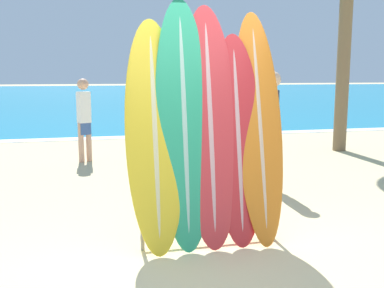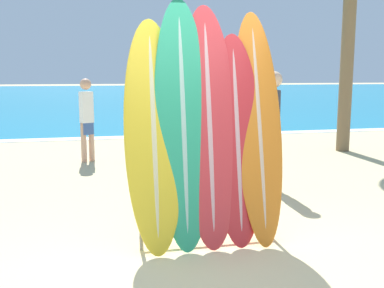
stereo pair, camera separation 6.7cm
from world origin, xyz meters
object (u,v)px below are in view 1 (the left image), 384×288
Objects in this scene: surfboard_slot_2 at (210,126)px; person_near_water at (84,117)px; surfboard_slot_3 at (238,140)px; person_far_left at (197,110)px; person_mid_beach at (272,126)px; surfboard_slot_0 at (155,136)px; surfboard_slot_4 at (259,127)px; surfboard_rack at (210,198)px; surfboard_slot_1 at (184,124)px.

person_near_water is (-1.25, 4.91, -0.32)m from surfboard_slot_2.
surfboard_slot_2 is 0.33m from surfboard_slot_3.
person_far_left is at bearing 79.69° from surfboard_slot_3.
surfboard_slot_2 is 1.49× the size of person_far_left.
person_mid_beach reaches higher than person_near_water.
surfboard_slot_0 is 2.92m from person_mid_beach.
person_mid_beach is at bearing 62.89° from surfboard_slot_4.
surfboard_slot_3 is 0.90× the size of surfboard_slot_4.
surfboard_slot_4 reaches higher than surfboard_slot_3.
surfboard_slot_3 is 5.17m from person_near_water.
surfboard_rack is at bearing 149.77° from person_far_left.
surfboard_slot_0 is 1.40× the size of person_far_left.
person_far_left is (0.89, 6.23, -0.31)m from surfboard_slot_4.
surfboard_slot_4 reaches higher than surfboard_slot_0.
surfboard_rack is 0.87× the size of person_near_water.
surfboard_slot_3 is 1.21× the size of person_mid_beach.
surfboard_slot_3 is at bearing 163.42° from person_mid_beach.
person_mid_beach is at bearing -73.71° from person_near_water.
surfboard_rack is at bearing -178.35° from surfboard_slot_3.
surfboard_slot_3 is (0.57, -0.02, -0.17)m from surfboard_slot_1.
person_near_water is at bearing 59.23° from person_mid_beach.
surfboard_slot_4 is 1.46× the size of person_far_left.
surfboard_slot_2 is 1.02× the size of surfboard_slot_4.
surfboard_slot_4 is (0.25, 0.03, 0.12)m from surfboard_slot_3.
surfboard_slot_3 is at bearing 1.65° from surfboard_rack.
surfboard_rack is 0.60× the size of surfboard_slot_4.
surfboard_slot_2 is (0.27, -0.00, -0.03)m from surfboard_slot_1.
surfboard_slot_1 is 5.02m from person_near_water.
person_near_water is 4.06m from person_mid_beach.
surfboard_slot_3 reaches higher than person_mid_beach.
surfboard_rack is at bearing -2.12° from surfboard_slot_0.
surfboard_slot_3 is 2.37m from person_mid_beach.
surfboard_slot_0 is at bearing 144.86° from person_far_left.
surfboard_slot_4 reaches higher than person_far_left.
person_far_left is (2.69, 1.32, -0.01)m from person_near_water.
person_far_left is at bearing 17.05° from person_mid_beach.
surfboard_slot_2 is 1.13× the size of surfboard_slot_3.
surfboard_slot_2 is at bearing -178.83° from surfboard_slot_4.
surfboard_slot_2 is 0.54m from surfboard_slot_4.
surfboard_rack is 0.57× the size of surfboard_slot_1.
surfboard_slot_1 is 1.52× the size of person_far_left.
person_far_left is at bearing 74.69° from surfboard_slot_1.
surfboard_slot_2 is at bearing 86.48° from surfboard_rack.
surfboard_slot_3 is at bearing -0.82° from surfboard_slot_0.
surfboard_slot_0 is at bearing -179.24° from surfboard_slot_2.
person_mid_beach is at bearing 47.38° from surfboard_slot_1.
surfboard_slot_2 reaches higher than person_near_water.
surfboard_rack is at bearing -6.12° from surfboard_slot_1.
surfboard_slot_0 is 0.94× the size of surfboard_slot_2.
surfboard_slot_1 reaches higher than surfboard_slot_4.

